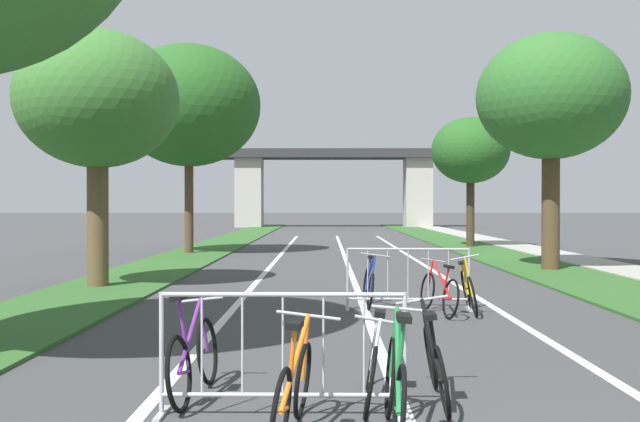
{
  "coord_description": "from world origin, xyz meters",
  "views": [
    {
      "loc": [
        -0.68,
        -3.05,
        1.79
      ],
      "look_at": [
        -0.89,
        28.44,
        1.5
      ],
      "focal_mm": 40.77,
      "sensor_mm": 36.0,
      "label": 1
    }
  ],
  "objects_px": {
    "tree_right_pine_near": "(470,151)",
    "tree_left_maple_mid": "(189,106)",
    "tree_left_cypress_far": "(97,101)",
    "bicycle_blue_2": "(368,285)",
    "crowd_barrier_nearest": "(283,355)",
    "bicycle_yellow_7": "(468,290)",
    "bicycle_black_1": "(435,363)",
    "tree_right_oak_mid": "(551,98)",
    "bicycle_purple_0": "(194,357)",
    "bicycle_white_4": "(372,365)",
    "crowd_barrier_second": "(408,279)",
    "bicycle_red_5": "(439,292)",
    "bicycle_green_3": "(395,388)",
    "bicycle_orange_6": "(293,389)"
  },
  "relations": [
    {
      "from": "bicycle_black_1",
      "to": "tree_left_cypress_far",
      "type": "bearing_deg",
      "value": 125.72
    },
    {
      "from": "tree_left_cypress_far",
      "to": "crowd_barrier_second",
      "type": "xyz_separation_m",
      "value": [
        6.27,
        -3.13,
        -3.48
      ]
    },
    {
      "from": "tree_left_maple_mid",
      "to": "bicycle_white_4",
      "type": "distance_m",
      "value": 20.91
    },
    {
      "from": "tree_left_cypress_far",
      "to": "bicycle_blue_2",
      "type": "xyz_separation_m",
      "value": [
        5.62,
        -2.67,
        -3.63
      ]
    },
    {
      "from": "crowd_barrier_nearest",
      "to": "bicycle_yellow_7",
      "type": "relative_size",
      "value": 1.28
    },
    {
      "from": "crowd_barrier_nearest",
      "to": "bicycle_blue_2",
      "type": "bearing_deg",
      "value": 80.44
    },
    {
      "from": "tree_left_cypress_far",
      "to": "bicycle_red_5",
      "type": "relative_size",
      "value": 3.21
    },
    {
      "from": "tree_right_oak_mid",
      "to": "bicycle_blue_2",
      "type": "height_order",
      "value": "tree_right_oak_mid"
    },
    {
      "from": "tree_left_cypress_far",
      "to": "bicycle_green_3",
      "type": "distance_m",
      "value": 11.86
    },
    {
      "from": "tree_left_cypress_far",
      "to": "bicycle_purple_0",
      "type": "xyz_separation_m",
      "value": [
        3.63,
        -8.75,
        -3.62
      ]
    },
    {
      "from": "tree_left_cypress_far",
      "to": "bicycle_white_4",
      "type": "relative_size",
      "value": 3.49
    },
    {
      "from": "bicycle_red_5",
      "to": "bicycle_blue_2",
      "type": "bearing_deg",
      "value": 127.45
    },
    {
      "from": "tree_left_cypress_far",
      "to": "crowd_barrier_nearest",
      "type": "height_order",
      "value": "tree_left_cypress_far"
    },
    {
      "from": "tree_left_maple_mid",
      "to": "bicycle_purple_0",
      "type": "distance_m",
      "value": 20.36
    },
    {
      "from": "tree_right_pine_near",
      "to": "bicycle_white_4",
      "type": "xyz_separation_m",
      "value": [
        -5.6,
        -23.56,
        -3.65
      ]
    },
    {
      "from": "tree_right_pine_near",
      "to": "crowd_barrier_nearest",
      "type": "bearing_deg",
      "value": -104.92
    },
    {
      "from": "crowd_barrier_second",
      "to": "bicycle_black_1",
      "type": "xyz_separation_m",
      "value": [
        -0.42,
        -5.8,
        -0.16
      ]
    },
    {
      "from": "bicycle_white_4",
      "to": "bicycle_blue_2",
      "type": "bearing_deg",
      "value": -88.49
    },
    {
      "from": "crowd_barrier_second",
      "to": "bicycle_green_3",
      "type": "xyz_separation_m",
      "value": [
        -0.88,
        -6.8,
        -0.12
      ]
    },
    {
      "from": "tree_right_oak_mid",
      "to": "bicycle_yellow_7",
      "type": "xyz_separation_m",
      "value": [
        -3.71,
        -7.58,
        -4.28
      ]
    },
    {
      "from": "bicycle_purple_0",
      "to": "bicycle_orange_6",
      "type": "distance_m",
      "value": 1.49
    },
    {
      "from": "tree_left_maple_mid",
      "to": "tree_right_oak_mid",
      "type": "height_order",
      "value": "tree_left_maple_mid"
    },
    {
      "from": "tree_right_oak_mid",
      "to": "tree_right_pine_near",
      "type": "xyz_separation_m",
      "value": [
        -0.05,
        10.51,
        -0.65
      ]
    },
    {
      "from": "tree_right_pine_near",
      "to": "bicycle_red_5",
      "type": "bearing_deg",
      "value": -102.86
    },
    {
      "from": "tree_right_oak_mid",
      "to": "bicycle_purple_0",
      "type": "bearing_deg",
      "value": -119.59
    },
    {
      "from": "bicycle_black_1",
      "to": "bicycle_orange_6",
      "type": "xyz_separation_m",
      "value": [
        -1.24,
        -0.96,
        0.01
      ]
    },
    {
      "from": "tree_right_oak_mid",
      "to": "crowd_barrier_nearest",
      "type": "relative_size",
      "value": 3.01
    },
    {
      "from": "crowd_barrier_second",
      "to": "bicycle_purple_0",
      "type": "bearing_deg",
      "value": -115.09
    },
    {
      "from": "tree_left_cypress_far",
      "to": "bicycle_blue_2",
      "type": "bearing_deg",
      "value": -25.38
    },
    {
      "from": "bicycle_green_3",
      "to": "tree_right_oak_mid",
      "type": "bearing_deg",
      "value": 70.5
    },
    {
      "from": "bicycle_yellow_7",
      "to": "bicycle_blue_2",
      "type": "bearing_deg",
      "value": -22.47
    },
    {
      "from": "bicycle_blue_2",
      "to": "bicycle_yellow_7",
      "type": "xyz_separation_m",
      "value": [
        1.6,
        -0.82,
        0.01
      ]
    },
    {
      "from": "tree_left_cypress_far",
      "to": "bicycle_red_5",
      "type": "xyz_separation_m",
      "value": [
        6.72,
        -3.63,
        -3.64
      ]
    },
    {
      "from": "tree_right_oak_mid",
      "to": "crowd_barrier_second",
      "type": "distance_m",
      "value": 9.54
    },
    {
      "from": "crowd_barrier_second",
      "to": "bicycle_orange_6",
      "type": "distance_m",
      "value": 6.96
    },
    {
      "from": "tree_right_pine_near",
      "to": "tree_left_maple_mid",
      "type": "bearing_deg",
      "value": -160.09
    },
    {
      "from": "tree_right_pine_near",
      "to": "bicycle_black_1",
      "type": "distance_m",
      "value": 24.33
    },
    {
      "from": "crowd_barrier_nearest",
      "to": "bicycle_red_5",
      "type": "xyz_separation_m",
      "value": [
        2.22,
        5.72,
        -0.15
      ]
    },
    {
      "from": "bicycle_purple_0",
      "to": "tree_left_maple_mid",
      "type": "bearing_deg",
      "value": 105.87
    },
    {
      "from": "bicycle_purple_0",
      "to": "bicycle_white_4",
      "type": "xyz_separation_m",
      "value": [
        1.64,
        -0.21,
        -0.02
      ]
    },
    {
      "from": "bicycle_blue_2",
      "to": "bicycle_white_4",
      "type": "height_order",
      "value": "bicycle_blue_2"
    },
    {
      "from": "crowd_barrier_second",
      "to": "bicycle_yellow_7",
      "type": "height_order",
      "value": "crowd_barrier_second"
    },
    {
      "from": "tree_left_maple_mid",
      "to": "bicycle_blue_2",
      "type": "bearing_deg",
      "value": -66.94
    },
    {
      "from": "tree_right_pine_near",
      "to": "bicycle_yellow_7",
      "type": "bearing_deg",
      "value": -101.43
    },
    {
      "from": "bicycle_blue_2",
      "to": "bicycle_white_4",
      "type": "distance_m",
      "value": 6.3
    },
    {
      "from": "tree_right_oak_mid",
      "to": "bicycle_red_5",
      "type": "height_order",
      "value": "tree_right_oak_mid"
    },
    {
      "from": "bicycle_blue_2",
      "to": "bicycle_yellow_7",
      "type": "height_order",
      "value": "bicycle_yellow_7"
    },
    {
      "from": "tree_left_cypress_far",
      "to": "bicycle_yellow_7",
      "type": "distance_m",
      "value": 8.8
    },
    {
      "from": "crowd_barrier_second",
      "to": "bicycle_blue_2",
      "type": "xyz_separation_m",
      "value": [
        -0.65,
        0.46,
        -0.15
      ]
    },
    {
      "from": "crowd_barrier_second",
      "to": "bicycle_yellow_7",
      "type": "distance_m",
      "value": 1.03
    }
  ]
}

